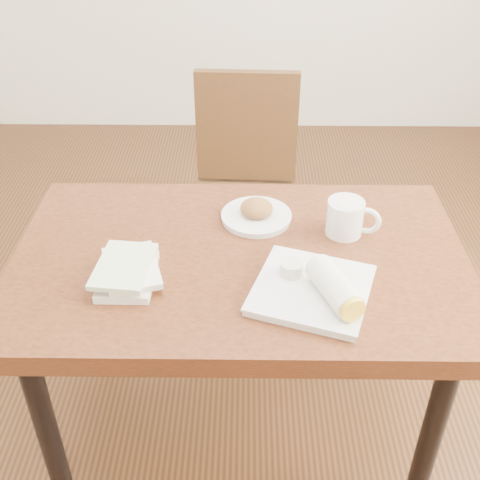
{
  "coord_description": "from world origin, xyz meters",
  "views": [
    {
      "loc": [
        0.02,
        -1.32,
        1.73
      ],
      "look_at": [
        0.0,
        0.0,
        0.8
      ],
      "focal_mm": 45.0,
      "sensor_mm": 36.0,
      "label": 1
    }
  ],
  "objects_px": {
    "plate_scone": "(256,214)",
    "plate_burrito": "(318,288)",
    "chair_far": "(245,181)",
    "table": "(240,279)",
    "coffee_mug": "(347,217)",
    "book_stack": "(128,271)"
  },
  "relations": [
    {
      "from": "plate_scone",
      "to": "plate_burrito",
      "type": "distance_m",
      "value": 0.38
    },
    {
      "from": "chair_far",
      "to": "plate_scone",
      "type": "xyz_separation_m",
      "value": [
        0.03,
        -0.59,
        0.22
      ]
    },
    {
      "from": "table",
      "to": "coffee_mug",
      "type": "xyz_separation_m",
      "value": [
        0.3,
        0.11,
        0.14
      ]
    },
    {
      "from": "table",
      "to": "plate_scone",
      "type": "height_order",
      "value": "plate_scone"
    },
    {
      "from": "plate_scone",
      "to": "coffee_mug",
      "type": "height_order",
      "value": "coffee_mug"
    },
    {
      "from": "plate_burrito",
      "to": "plate_scone",
      "type": "bearing_deg",
      "value": 113.0
    },
    {
      "from": "table",
      "to": "plate_scone",
      "type": "distance_m",
      "value": 0.21
    },
    {
      "from": "plate_scone",
      "to": "coffee_mug",
      "type": "bearing_deg",
      "value": -14.96
    },
    {
      "from": "book_stack",
      "to": "chair_far",
      "type": "bearing_deg",
      "value": 71.1
    },
    {
      "from": "plate_scone",
      "to": "plate_burrito",
      "type": "relative_size",
      "value": 0.59
    },
    {
      "from": "table",
      "to": "book_stack",
      "type": "height_order",
      "value": "book_stack"
    },
    {
      "from": "table",
      "to": "plate_burrito",
      "type": "relative_size",
      "value": 3.52
    },
    {
      "from": "table",
      "to": "plate_burrito",
      "type": "xyz_separation_m",
      "value": [
        0.2,
        -0.17,
        0.11
      ]
    },
    {
      "from": "book_stack",
      "to": "table",
      "type": "bearing_deg",
      "value": 20.49
    },
    {
      "from": "table",
      "to": "chair_far",
      "type": "bearing_deg",
      "value": 89.13
    },
    {
      "from": "table",
      "to": "chair_far",
      "type": "height_order",
      "value": "chair_far"
    },
    {
      "from": "chair_far",
      "to": "book_stack",
      "type": "height_order",
      "value": "chair_far"
    },
    {
      "from": "coffee_mug",
      "to": "plate_burrito",
      "type": "bearing_deg",
      "value": -110.24
    },
    {
      "from": "coffee_mug",
      "to": "plate_burrito",
      "type": "xyz_separation_m",
      "value": [
        -0.1,
        -0.28,
        -0.03
      ]
    },
    {
      "from": "book_stack",
      "to": "coffee_mug",
      "type": "bearing_deg",
      "value": 20.28
    },
    {
      "from": "chair_far",
      "to": "book_stack",
      "type": "xyz_separation_m",
      "value": [
        -0.3,
        -0.87,
        0.23
      ]
    },
    {
      "from": "chair_far",
      "to": "plate_burrito",
      "type": "bearing_deg",
      "value": -78.89
    }
  ]
}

